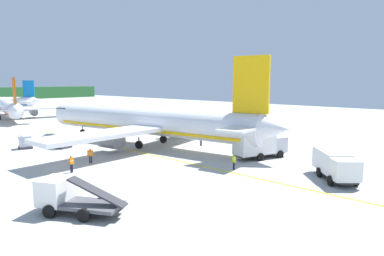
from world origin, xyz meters
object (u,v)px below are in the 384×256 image
Objects in this scene: airliner_foreground at (146,121)px; cargo_container_mid at (62,141)px; service_truck_baggage at (67,196)px; crew_marshaller at (234,161)px; crew_loader_right at (90,154)px; airliner_mid_apron at (9,107)px; service_truck_fuel at (335,164)px; cargo_container_near at (25,142)px; crew_loader_left at (71,162)px; crew_supervisor at (201,139)px; service_truck_catering at (260,145)px.

airliner_foreground reaches higher than cargo_container_mid.
crew_marshaller is (17.16, -1.76, -0.21)m from service_truck_baggage.
service_truck_baggage is 3.70× the size of crew_loader_right.
airliner_foreground is at bearing -89.58° from airliner_mid_apron.
cargo_container_mid is (-9.84, 32.91, -0.48)m from service_truck_fuel.
airliner_foreground is 20.23× the size of cargo_container_near.
service_truck_fuel is 3.46× the size of crew_loader_left.
service_truck_baggage is at bearing -119.32° from crew_loader_left.
cargo_container_mid is (3.61, -3.33, 0.12)m from cargo_container_near.
cargo_container_near is (-12.42, -40.51, -1.94)m from airliner_mid_apron.
crew_loader_right is at bearing 53.15° from service_truck_baggage.
cargo_container_near is 14.01m from crew_loader_right.
crew_marshaller is 15.85m from crew_loader_right.
crew_marshaller is at bearing -92.07° from airliner_mid_apron.
airliner_mid_apron reaches higher than crew_marshaller.
service_truck_fuel is at bearing -52.91° from crew_loader_left.
service_truck_baggage is 26.42m from crew_supervisor.
cargo_container_mid reaches higher than crew_supervisor.
service_truck_fuel is at bearing -68.61° from crew_marshaller.
service_truck_baggage is 3.01× the size of cargo_container_near.
cargo_container_mid is at bearing 119.03° from service_truck_catering.
cargo_container_mid is at bearing 104.82° from crew_marshaller.
service_truck_catering is 3.97× the size of crew_loader_left.
crew_loader_right is (-11.23, -3.77, -2.40)m from airliner_foreground.
crew_supervisor is (4.08, 19.97, -0.46)m from service_truck_fuel.
crew_supervisor is at bearing -0.69° from crew_loader_left.
service_truck_baggage is 26.59m from cargo_container_near.
cargo_container_mid is at bearing 137.07° from crew_supervisor.
airliner_foreground reaches higher than crew_loader_left.
service_truck_baggage is 2.96× the size of cargo_container_mid.
airliner_mid_apron is 20.28× the size of crew_loader_right.
airliner_mid_apron reaches higher than cargo_container_mid.
airliner_mid_apron is 44.76m from cargo_container_mid.
crew_marshaller is at bearing -172.02° from service_truck_catering.
airliner_mid_apron is 4.90× the size of service_truck_catering.
airliner_foreground is 1.22× the size of airliner_mid_apron.
crew_loader_left is (-1.82, -16.05, 0.17)m from cargo_container_near.
cargo_container_mid is at bearing 64.11° from service_truck_baggage.
cargo_container_mid is 10.79m from crew_loader_right.
cargo_container_mid is 1.25× the size of crew_loader_right.
crew_supervisor is at bearing -42.88° from cargo_container_near.
airliner_mid_apron is 19.92× the size of crew_supervisor.
service_truck_fuel is 9.56m from crew_marshaller.
crew_loader_left is (5.37, 9.55, -0.15)m from service_truck_baggage.
service_truck_catering is 4.14× the size of crew_loader_right.
crew_loader_right is at bearing -161.45° from airliner_foreground.
crew_loader_left is at bearing -96.49° from cargo_container_near.
service_truck_fuel is 34.36m from cargo_container_mid.
cargo_container_near is at bearing 141.56° from airliner_foreground.
crew_loader_left is (-5.44, -12.71, 0.05)m from cargo_container_mid.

